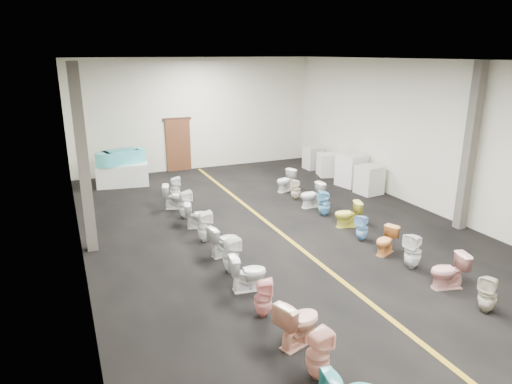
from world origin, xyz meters
TOP-DOWN VIEW (x-y plane):
  - floor at (0.00, 0.00)m, footprint 16.00×16.00m
  - ceiling at (0.00, 0.00)m, footprint 16.00×16.00m
  - wall_back at (0.00, 8.00)m, footprint 10.00×0.00m
  - wall_left at (-5.00, 0.00)m, footprint 0.00×16.00m
  - wall_right at (5.00, 0.00)m, footprint 0.00×16.00m
  - aisle_stripe at (0.00, 0.00)m, footprint 0.12×15.60m
  - back_door at (-0.80, 7.94)m, footprint 1.00×0.10m
  - door_frame at (-0.80, 7.95)m, footprint 1.15×0.08m
  - column_left at (-4.75, 1.00)m, footprint 0.25×0.25m
  - column_right at (4.75, -1.50)m, footprint 0.25×0.25m
  - display_table at (-3.25, 6.57)m, footprint 1.92×1.16m
  - bathtub at (-3.25, 6.57)m, footprint 1.82×0.98m
  - appliance_crate_a at (4.40, 2.16)m, footprint 0.84×0.84m
  - appliance_crate_b at (4.40, 3.23)m, footprint 1.00×1.00m
  - appliance_crate_c at (4.40, 4.77)m, footprint 0.96×0.96m
  - appliance_crate_d at (4.40, 5.98)m, footprint 0.66×0.66m
  - toilet_left_1 at (-2.04, -5.25)m, footprint 0.42×0.41m
  - toilet_left_2 at (-1.90, -4.40)m, footprint 0.93×0.71m
  - toilet_left_3 at (-2.10, -3.40)m, footprint 0.44×0.43m
  - toilet_left_4 at (-1.98, -2.39)m, footprint 0.80×0.52m
  - toilet_left_5 at (-2.03, -1.52)m, footprint 0.43×0.42m
  - toilet_left_6 at (-1.87, -0.62)m, footprint 0.79×0.53m
  - toilet_left_7 at (-2.04, 0.38)m, footprint 0.39×0.38m
  - toilet_left_8 at (-1.93, 1.39)m, footprint 0.78×0.58m
  - toilet_left_9 at (-2.05, 2.28)m, footprint 0.39×0.39m
  - toilet_left_10 at (-2.10, 3.24)m, footprint 0.85×0.64m
  - toilet_left_11 at (-1.90, 4.16)m, footprint 0.38×0.37m
  - toilet_right_2 at (1.81, -4.93)m, footprint 0.44×0.43m
  - toilet_right_3 at (1.83, -3.95)m, footprint 0.83×0.59m
  - toilet_right_4 at (1.79, -2.94)m, footprint 0.47×0.46m
  - toilet_right_5 at (1.75, -2.08)m, footprint 0.75×0.60m
  - toilet_right_6 at (1.71, -1.17)m, footprint 0.41×0.41m
  - toilet_right_7 at (1.91, -0.22)m, footprint 0.81×0.59m
  - toilet_right_8 at (1.79, 0.82)m, footprint 0.45×0.44m
  - toilet_right_9 at (1.86, 1.67)m, footprint 0.77×0.44m
  - toilet_right_10 at (1.77, 2.57)m, footprint 0.38×0.37m
  - toilet_right_11 at (1.89, 3.53)m, footprint 0.85×0.66m

SIDE VIEW (x-z plane):
  - floor at x=0.00m, z-range 0.00..0.00m
  - aisle_stripe at x=0.00m, z-range 0.00..0.01m
  - toilet_right_5 at x=1.75m, z-range 0.00..0.67m
  - toilet_right_10 at x=1.77m, z-range 0.00..0.69m
  - toilet_right_6 at x=1.71m, z-range 0.00..0.69m
  - toilet_left_8 at x=-1.93m, z-range 0.00..0.72m
  - toilet_right_7 at x=1.91m, z-range 0.00..0.74m
  - toilet_left_3 at x=-2.10m, z-range 0.00..0.74m
  - toilet_right_2 at x=1.81m, z-range 0.00..0.74m
  - toilet_left_6 at x=-1.87m, z-range 0.00..0.75m
  - toilet_right_11 at x=1.89m, z-range 0.00..0.76m
  - toilet_left_11 at x=-1.90m, z-range 0.00..0.76m
  - toilet_right_3 at x=1.83m, z-range 0.00..0.76m
  - toilet_left_4 at x=-1.98m, z-range 0.00..0.77m
  - toilet_left_10 at x=-2.10m, z-range 0.00..0.78m
  - toilet_right_8 at x=1.79m, z-range 0.00..0.78m
  - toilet_right_9 at x=1.86m, z-range 0.00..0.78m
  - toilet_left_1 at x=-2.04m, z-range 0.00..0.80m
  - display_table at x=-3.25m, z-range 0.00..0.80m
  - toilet_left_7 at x=-2.04m, z-range 0.00..0.81m
  - toilet_left_5 at x=-2.03m, z-range 0.00..0.82m
  - toilet_left_9 at x=-2.05m, z-range 0.00..0.83m
  - toilet_right_4 at x=1.79m, z-range 0.00..0.83m
  - toilet_left_2 at x=-1.90m, z-range 0.00..0.84m
  - appliance_crate_c at x=4.40m, z-range 0.00..0.88m
  - appliance_crate_d at x=4.40m, z-range 0.00..0.93m
  - appliance_crate_a at x=4.40m, z-range 0.00..0.97m
  - appliance_crate_b at x=4.40m, z-range 0.00..1.17m
  - back_door at x=-0.80m, z-range 0.00..2.10m
  - bathtub at x=-3.25m, z-range 0.79..1.34m
  - door_frame at x=-0.80m, z-range 2.07..2.17m
  - wall_back at x=0.00m, z-range -2.75..7.25m
  - wall_left at x=-5.00m, z-range -5.75..10.25m
  - wall_right at x=5.00m, z-range -5.75..10.25m
  - column_left at x=-4.75m, z-range 0.00..4.50m
  - column_right at x=4.75m, z-range 0.00..4.50m
  - ceiling at x=0.00m, z-range 4.50..4.50m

